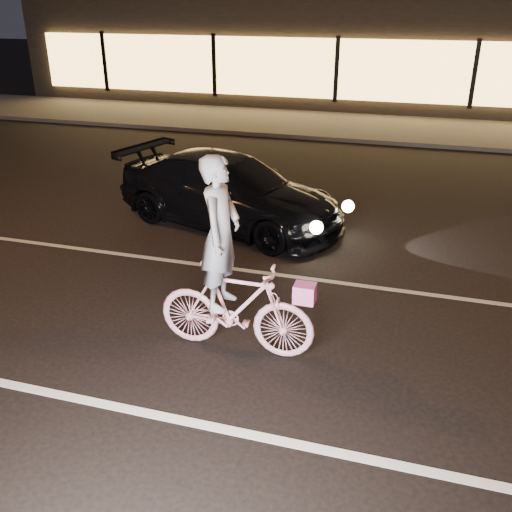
% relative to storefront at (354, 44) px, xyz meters
% --- Properties ---
extents(ground, '(90.00, 90.00, 0.00)m').
position_rel_storefront_xyz_m(ground, '(0.00, -18.97, -2.15)').
color(ground, black).
rests_on(ground, ground).
extents(lane_stripe_near, '(60.00, 0.12, 0.01)m').
position_rel_storefront_xyz_m(lane_stripe_near, '(0.00, -20.47, -2.14)').
color(lane_stripe_near, silver).
rests_on(lane_stripe_near, ground).
extents(lane_stripe_far, '(60.00, 0.10, 0.01)m').
position_rel_storefront_xyz_m(lane_stripe_far, '(0.00, -16.97, -2.14)').
color(lane_stripe_far, gray).
rests_on(lane_stripe_far, ground).
extents(sidewalk, '(30.00, 4.00, 0.12)m').
position_rel_storefront_xyz_m(sidewalk, '(0.00, -5.97, -2.09)').
color(sidewalk, '#383533').
rests_on(sidewalk, ground).
extents(storefront, '(25.40, 8.42, 4.20)m').
position_rel_storefront_xyz_m(storefront, '(0.00, 0.00, 0.00)').
color(storefront, black).
rests_on(storefront, ground).
extents(cyclist, '(1.92, 0.66, 2.42)m').
position_rel_storefront_xyz_m(cyclist, '(1.22, -19.08, -1.29)').
color(cyclist, '#E64A75').
rests_on(cyclist, ground).
extents(sedan, '(4.79, 3.02, 1.29)m').
position_rel_storefront_xyz_m(sedan, '(-0.16, -15.13, -1.50)').
color(sedan, black).
rests_on(sedan, ground).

